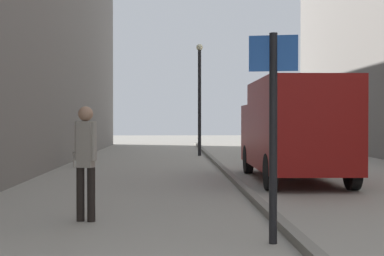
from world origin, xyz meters
TOP-DOWN VIEW (x-y plane):
  - ground_plane at (0.00, 12.00)m, footprint 80.00×80.00m
  - kerb_strip at (1.58, 12.00)m, footprint 0.16×40.00m
  - pedestrian_main_foreground at (-1.27, 5.62)m, footprint 0.34×0.24m
  - delivery_van at (3.10, 11.04)m, footprint 2.09×5.50m
  - street_sign_post at (1.27, 4.02)m, footprint 0.59×0.15m
  - lamp_post at (1.23, 20.80)m, footprint 0.28×0.28m
  - cafe_chair_near_window at (-2.82, 15.30)m, footprint 0.59×0.59m

SIDE VIEW (x-z plane):
  - ground_plane at x=0.00m, z-range 0.00..0.00m
  - kerb_strip at x=1.58m, z-range 0.00..0.12m
  - cafe_chair_near_window at x=-2.82m, z-range 0.08..1.02m
  - pedestrian_main_foreground at x=-1.27m, z-range 0.13..1.87m
  - delivery_van at x=3.10m, z-range 0.09..2.58m
  - street_sign_post at x=1.27m, z-range 0.25..2.85m
  - lamp_post at x=1.23m, z-range 0.34..5.10m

